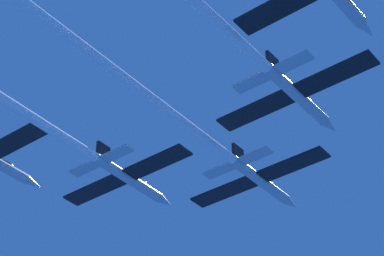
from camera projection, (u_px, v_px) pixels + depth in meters
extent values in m
cylinder|color=#B2BAC6|center=(260.00, 181.00, 97.30)|extent=(1.31, 11.91, 1.31)
cone|color=#B2BAC6|center=(291.00, 204.00, 101.91)|extent=(1.28, 2.62, 1.28)
ellipsoid|color=black|center=(272.00, 185.00, 99.29)|extent=(0.92, 2.38, 0.66)
cube|color=black|center=(224.00, 192.00, 99.50)|extent=(9.05, 2.62, 0.29)
cube|color=black|center=(293.00, 164.00, 94.34)|extent=(9.05, 2.62, 0.29)
cube|color=black|center=(238.00, 153.00, 95.23)|extent=(0.34, 2.14, 1.91)
cube|color=#B2BAC6|center=(219.00, 171.00, 95.47)|extent=(4.07, 1.57, 0.29)
cube|color=#B2BAC6|center=(256.00, 155.00, 92.78)|extent=(4.07, 1.57, 0.29)
cylinder|color=white|center=(87.00, 50.00, 77.64)|extent=(1.18, 50.04, 1.18)
cylinder|color=#B2BAC6|center=(128.00, 178.00, 97.21)|extent=(1.31, 11.91, 1.31)
cone|color=#B2BAC6|center=(165.00, 202.00, 101.83)|extent=(1.28, 2.62, 1.28)
ellipsoid|color=black|center=(142.00, 183.00, 99.21)|extent=(0.92, 2.38, 0.66)
cube|color=black|center=(95.00, 190.00, 99.42)|extent=(9.05, 2.62, 0.29)
cube|color=black|center=(157.00, 162.00, 94.25)|extent=(9.05, 2.62, 0.29)
cube|color=black|center=(103.00, 151.00, 95.14)|extent=(0.34, 2.14, 1.91)
cube|color=#B2BAC6|center=(85.00, 169.00, 95.38)|extent=(4.07, 1.57, 0.29)
cube|color=#B2BAC6|center=(117.00, 153.00, 92.70)|extent=(4.07, 1.57, 0.29)
cylinder|color=#B2BAC6|center=(297.00, 96.00, 85.22)|extent=(1.31, 11.91, 1.31)
cone|color=#B2BAC6|center=(331.00, 127.00, 89.83)|extent=(1.28, 2.62, 1.28)
ellipsoid|color=black|center=(309.00, 103.00, 87.21)|extent=(0.92, 2.38, 0.66)
cube|color=black|center=(255.00, 111.00, 87.42)|extent=(9.05, 2.62, 0.29)
cube|color=black|center=(336.00, 74.00, 82.26)|extent=(9.05, 2.62, 0.29)
cube|color=black|center=(273.00, 62.00, 83.15)|extent=(0.34, 2.14, 1.91)
cube|color=#B2BAC6|center=(251.00, 83.00, 83.39)|extent=(4.07, 1.57, 0.29)
cube|color=#B2BAC6|center=(294.00, 62.00, 80.71)|extent=(4.07, 1.57, 0.29)
cone|color=#B2BAC6|center=(33.00, 183.00, 100.44)|extent=(1.28, 2.62, 1.28)
ellipsoid|color=black|center=(7.00, 164.00, 97.82)|extent=(0.92, 2.38, 0.66)
cube|color=black|center=(14.00, 142.00, 92.87)|extent=(9.05, 2.62, 0.29)
cone|color=#B2BAC6|center=(367.00, 29.00, 76.90)|extent=(1.28, 2.62, 1.28)
cube|color=black|center=(279.00, 8.00, 74.50)|extent=(9.05, 2.62, 0.29)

